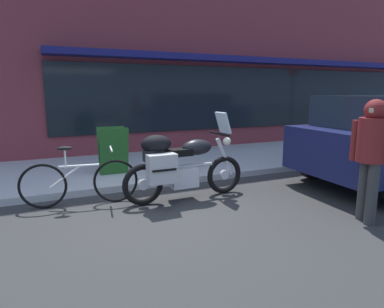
% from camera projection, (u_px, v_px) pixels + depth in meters
% --- Properties ---
extents(ground_plane, '(80.00, 80.00, 0.00)m').
position_uv_depth(ground_plane, '(156.00, 217.00, 4.70)').
color(ground_plane, '#2F2F2F').
extents(storefront_building, '(18.37, 0.90, 7.39)m').
position_uv_depth(storefront_building, '(265.00, 30.00, 10.34)').
color(storefront_building, brown).
rests_on(storefront_building, ground_plane).
extents(touring_motorcycle, '(2.11, 0.69, 1.40)m').
position_uv_depth(touring_motorcycle, '(179.00, 164.00, 5.30)').
color(touring_motorcycle, black).
rests_on(touring_motorcycle, ground_plane).
extents(parked_bicycle, '(1.74, 0.48, 0.94)m').
position_uv_depth(parked_bicycle, '(80.00, 182.00, 5.11)').
color(parked_bicycle, black).
rests_on(parked_bicycle, ground_plane).
extents(pedestrian_walking, '(0.47, 0.54, 1.64)m').
position_uv_depth(pedestrian_walking, '(372.00, 147.00, 4.34)').
color(pedestrian_walking, '#353535').
rests_on(pedestrian_walking, ground_plane).
extents(sandwich_board_sign, '(0.55, 0.41, 0.93)m').
position_uv_depth(sandwich_board_sign, '(113.00, 151.00, 6.60)').
color(sandwich_board_sign, '#1E511E').
rests_on(sandwich_board_sign, sidewalk_curb).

